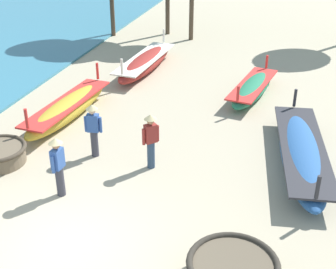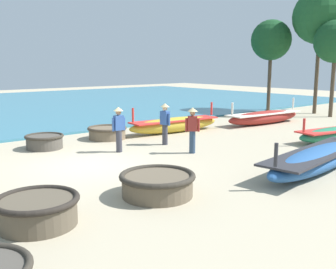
% 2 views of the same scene
% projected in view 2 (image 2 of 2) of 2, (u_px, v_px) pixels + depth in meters
% --- Properties ---
extents(ground_plane, '(80.00, 80.00, 0.00)m').
position_uv_depth(ground_plane, '(88.00, 165.00, 12.59)').
color(ground_plane, tan).
extents(sea, '(28.00, 52.00, 0.10)m').
position_uv_depth(sea, '(12.00, 106.00, 29.92)').
color(sea, teal).
rests_on(sea, ground).
extents(coracle_center, '(1.70, 1.70, 0.53)m').
position_uv_depth(coracle_center, '(107.00, 132.00, 17.02)').
color(coracle_center, brown).
rests_on(coracle_center, ground).
extents(coracle_far_right, '(1.70, 1.70, 0.60)m').
position_uv_depth(coracle_far_right, '(37.00, 210.00, 7.87)').
color(coracle_far_right, brown).
rests_on(coracle_far_right, ground).
extents(coracle_front_left, '(1.88, 1.88, 0.58)m').
position_uv_depth(coracle_front_left, '(157.00, 183.00, 9.63)').
color(coracle_front_left, brown).
rests_on(coracle_front_left, ground).
extents(coracle_front_right, '(1.46, 1.46, 0.54)m').
position_uv_depth(coracle_front_right, '(44.00, 141.00, 15.04)').
color(coracle_front_right, '#4C473F').
rests_on(coracle_front_right, ground).
extents(long_boat_blue_hull, '(1.96, 6.03, 1.24)m').
position_uv_depth(long_boat_blue_hull, '(318.00, 158.00, 12.00)').
color(long_boat_blue_hull, '#285693').
rests_on(long_boat_blue_hull, ground).
extents(long_boat_white_hull, '(1.45, 5.34, 1.29)m').
position_uv_depth(long_boat_white_hull, '(264.00, 117.00, 21.29)').
color(long_boat_white_hull, maroon).
rests_on(long_boat_white_hull, ground).
extents(long_boat_green_hull, '(1.66, 4.31, 1.10)m').
position_uv_depth(long_boat_green_hull, '(336.00, 134.00, 16.47)').
color(long_boat_green_hull, '#237551').
rests_on(long_boat_green_hull, ground).
extents(long_boat_ochre_hull, '(1.35, 5.03, 1.31)m').
position_uv_depth(long_boat_ochre_hull, '(175.00, 124.00, 18.66)').
color(long_boat_ochre_hull, gold).
rests_on(long_boat_ochre_hull, ground).
extents(fisherman_hauling, '(0.40, 0.40, 1.67)m').
position_uv_depth(fisherman_hauling, '(192.00, 127.00, 14.17)').
color(fisherman_hauling, '#2D425B').
rests_on(fisherman_hauling, ground).
extents(fisherman_by_coracle, '(0.53, 0.36, 1.67)m').
position_uv_depth(fisherman_by_coracle, '(165.00, 121.00, 15.68)').
color(fisherman_by_coracle, '#383842').
rests_on(fisherman_by_coracle, ground).
extents(fisherman_standing_right, '(0.36, 0.53, 1.67)m').
position_uv_depth(fisherman_standing_right, '(119.00, 126.00, 14.34)').
color(fisherman_standing_right, '#383842').
rests_on(fisherman_standing_right, ground).
extents(tree_left_mid, '(2.55, 2.55, 5.81)m').
position_uv_depth(tree_left_mid, '(336.00, 42.00, 23.39)').
color(tree_left_mid, '#4C3D2D').
rests_on(tree_left_mid, ground).
extents(tree_tall_back, '(3.47, 3.47, 7.91)m').
position_uv_depth(tree_tall_back, '(321.00, 17.00, 24.76)').
color(tree_tall_back, '#4C3D2D').
rests_on(tree_tall_back, ground).
extents(tree_center, '(2.70, 2.70, 6.15)m').
position_uv_depth(tree_center, '(271.00, 40.00, 26.43)').
color(tree_center, '#4C3D2D').
rests_on(tree_center, ground).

